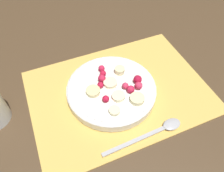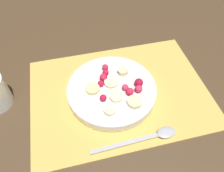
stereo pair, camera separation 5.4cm
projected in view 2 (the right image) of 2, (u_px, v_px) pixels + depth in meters
The scene contains 4 objects.
ground_plane at pixel (120, 92), 0.58m from camera, with size 3.00×3.00×0.00m, color #4C3823.
placemat at pixel (120, 92), 0.57m from camera, with size 0.46×0.33×0.01m.
fruit_bowl at pixel (112, 90), 0.55m from camera, with size 0.23×0.23×0.05m.
spoon at pixel (152, 136), 0.49m from camera, with size 0.20×0.03×0.01m.
Camera 2 is at (0.10, 0.33, 0.46)m, focal length 35.00 mm.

